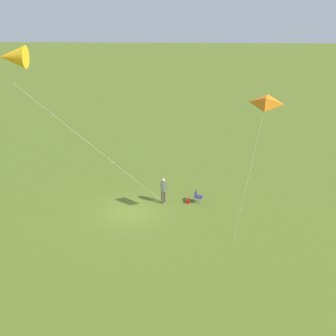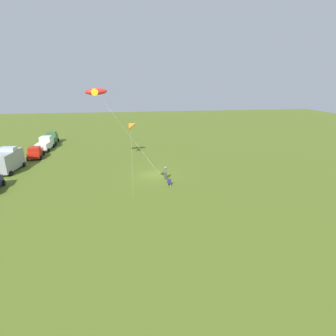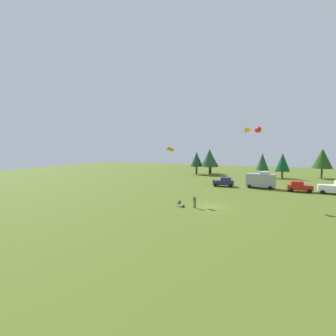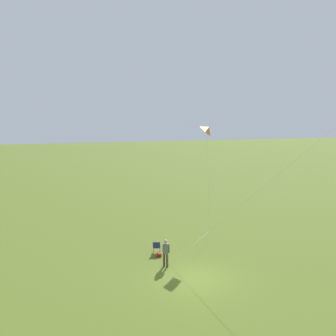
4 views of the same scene
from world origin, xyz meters
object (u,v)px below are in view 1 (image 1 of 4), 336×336
(folding_chair, at_px, (198,196))
(backpack_on_grass, at_px, (188,201))
(person_kite_flyer, at_px, (163,189))
(kite_delta_orange, at_px, (265,102))

(folding_chair, height_order, backpack_on_grass, folding_chair)
(person_kite_flyer, distance_m, folding_chair, 2.30)
(person_kite_flyer, xyz_separation_m, kite_delta_orange, (-5.30, 4.44, 6.90))
(folding_chair, xyz_separation_m, kite_delta_orange, (-3.07, 4.55, 7.43))
(person_kite_flyer, height_order, folding_chair, person_kite_flyer)
(person_kite_flyer, height_order, backpack_on_grass, person_kite_flyer)
(folding_chair, xyz_separation_m, backpack_on_grass, (0.62, 0.03, -0.38))
(backpack_on_grass, bearing_deg, folding_chair, -176.88)
(folding_chair, bearing_deg, backpack_on_grass, -159.85)
(kite_delta_orange, bearing_deg, person_kite_flyer, -39.92)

